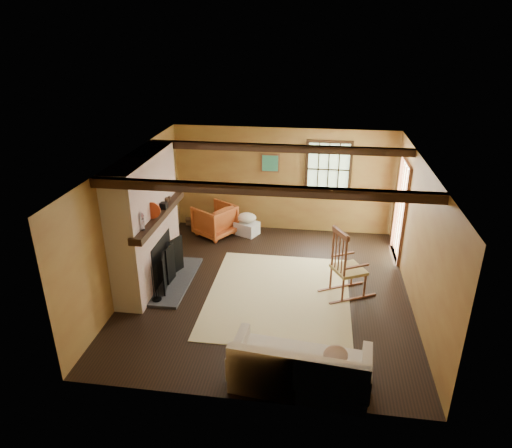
% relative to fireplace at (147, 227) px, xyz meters
% --- Properties ---
extents(ground, '(5.50, 5.50, 0.00)m').
position_rel_fireplace_xyz_m(ground, '(2.23, 0.00, -1.10)').
color(ground, black).
rests_on(ground, ground).
extents(room_envelope, '(5.02, 5.52, 2.44)m').
position_rel_fireplace_xyz_m(room_envelope, '(2.45, 0.26, 0.53)').
color(room_envelope, olive).
rests_on(room_envelope, ground).
extents(fireplace, '(1.02, 2.30, 2.40)m').
position_rel_fireplace_xyz_m(fireplace, '(0.00, 0.00, 0.00)').
color(fireplace, '#9A433B').
rests_on(fireplace, ground).
extents(rug, '(2.50, 3.00, 0.01)m').
position_rel_fireplace_xyz_m(rug, '(2.43, -0.20, -1.10)').
color(rug, beige).
rests_on(rug, ground).
extents(rocking_chair, '(1.04, 0.86, 1.28)m').
position_rel_fireplace_xyz_m(rocking_chair, '(3.59, 0.01, -0.56)').
color(rocking_chair, '#A38A4F').
rests_on(rocking_chair, ground).
extents(sofa, '(1.89, 0.98, 0.74)m').
position_rel_fireplace_xyz_m(sofa, '(2.91, -2.40, -0.84)').
color(sofa, white).
rests_on(sofa, ground).
extents(firewood_pile, '(0.60, 0.11, 0.22)m').
position_rel_fireplace_xyz_m(firewood_pile, '(0.22, 2.60, -0.99)').
color(firewood_pile, brown).
rests_on(firewood_pile, ground).
extents(laundry_basket, '(0.61, 0.55, 0.30)m').
position_rel_fireplace_xyz_m(laundry_basket, '(1.45, 2.31, -0.95)').
color(laundry_basket, silver).
rests_on(laundry_basket, ground).
extents(basket_pillow, '(0.52, 0.45, 0.22)m').
position_rel_fireplace_xyz_m(basket_pillow, '(1.45, 2.31, -0.69)').
color(basket_pillow, white).
rests_on(basket_pillow, laundry_basket).
extents(armchair, '(1.10, 1.09, 0.73)m').
position_rel_fireplace_xyz_m(armchair, '(0.73, 2.17, -0.74)').
color(armchair, '#BF6026').
rests_on(armchair, ground).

